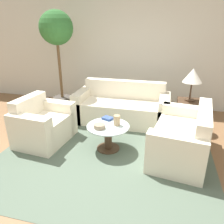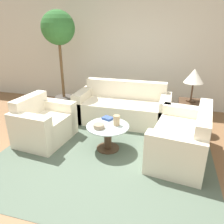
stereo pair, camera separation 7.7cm
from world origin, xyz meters
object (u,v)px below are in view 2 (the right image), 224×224
(sofa_main, at_px, (123,108))
(bowl, at_px, (99,126))
(armchair, at_px, (43,125))
(potted_plant, at_px, (59,41))
(table_lamp, at_px, (194,77))
(loveseat, at_px, (184,140))
(book_stack, at_px, (108,118))
(vase, at_px, (116,120))
(coffee_table, at_px, (108,134))

(sofa_main, relative_size, bowl, 10.96)
(armchair, height_order, potted_plant, potted_plant)
(table_lamp, bearing_deg, sofa_main, 178.56)
(sofa_main, height_order, loveseat, sofa_main)
(sofa_main, relative_size, book_stack, 9.61)
(sofa_main, xyz_separation_m, bowl, (-0.09, -1.28, 0.17))
(bowl, bearing_deg, book_stack, 85.00)
(bowl, bearing_deg, armchair, 173.74)
(armchair, bearing_deg, vase, -81.92)
(sofa_main, relative_size, potted_plant, 0.87)
(book_stack, bearing_deg, loveseat, 15.57)
(sofa_main, bearing_deg, coffee_table, -89.22)
(sofa_main, distance_m, loveseat, 1.59)
(potted_plant, bearing_deg, armchair, -78.43)
(armchair, distance_m, book_stack, 1.13)
(bowl, bearing_deg, loveseat, 9.60)
(sofa_main, distance_m, potted_plant, 1.93)
(loveseat, relative_size, coffee_table, 2.14)
(armchair, distance_m, potted_plant, 1.87)
(sofa_main, height_order, armchair, sofa_main)
(sofa_main, relative_size, table_lamp, 3.15)
(loveseat, xyz_separation_m, vase, (-1.04, -0.04, 0.21))
(sofa_main, relative_size, armchair, 1.88)
(potted_plant, height_order, vase, potted_plant)
(sofa_main, height_order, vase, sofa_main)
(armchair, xyz_separation_m, potted_plant, (-0.27, 1.34, 1.28))
(loveseat, height_order, bowl, loveseat)
(table_lamp, bearing_deg, coffee_table, -138.51)
(armchair, distance_m, table_lamp, 2.80)
(vase, bearing_deg, armchair, -177.30)
(vase, distance_m, book_stack, 0.27)
(table_lamp, distance_m, bowl, 1.95)
(armchair, height_order, book_stack, armchair)
(book_stack, bearing_deg, bowl, -73.00)
(loveseat, height_order, book_stack, loveseat)
(coffee_table, bearing_deg, sofa_main, 90.78)
(armchair, height_order, vase, armchair)
(table_lamp, xyz_separation_m, potted_plant, (-2.72, 0.21, 0.54))
(coffee_table, bearing_deg, armchair, -179.82)
(table_lamp, distance_m, book_stack, 1.72)
(potted_plant, xyz_separation_m, book_stack, (1.37, -1.10, -1.13))
(armchair, xyz_separation_m, book_stack, (1.10, 0.24, 0.15))
(armchair, bearing_deg, bowl, -90.88)
(loveseat, distance_m, coffee_table, 1.17)
(armchair, relative_size, loveseat, 0.69)
(coffee_table, distance_m, bowl, 0.24)
(loveseat, relative_size, table_lamp, 2.41)
(table_lamp, relative_size, book_stack, 3.05)
(table_lamp, height_order, vase, table_lamp)
(table_lamp, bearing_deg, loveseat, -96.06)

